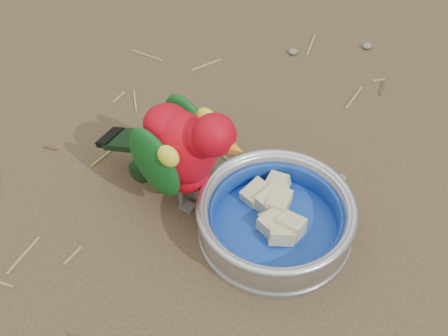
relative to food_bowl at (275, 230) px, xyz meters
name	(u,v)px	position (x,y,z in m)	size (l,w,h in m)	color
ground	(258,212)	(-0.01, 0.04, -0.01)	(60.00, 60.00, 0.00)	#4C3A27
food_bowl	(275,230)	(0.00, 0.00, 0.00)	(0.21, 0.21, 0.02)	#B2B2BA
bowl_wall	(276,217)	(0.00, 0.00, 0.03)	(0.21, 0.21, 0.04)	#B2B2BA
fruit_wedges	(276,220)	(0.00, 0.00, 0.02)	(0.13, 0.13, 0.03)	beige
lory_parrot	(182,156)	(-0.10, 0.10, 0.08)	(0.11, 0.22, 0.18)	#AF0413
ground_debris	(253,193)	(0.00, 0.08, -0.01)	(0.90, 0.80, 0.01)	olive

